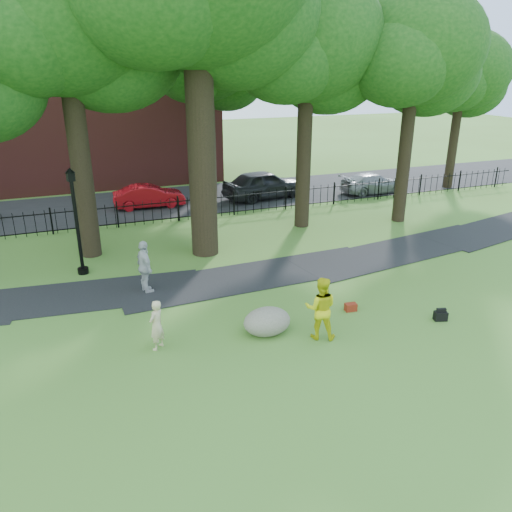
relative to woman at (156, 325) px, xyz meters
name	(u,v)px	position (x,y,z in m)	size (l,w,h in m)	color
ground	(269,329)	(3.33, -0.10, -0.74)	(120.00, 120.00, 0.00)	#496D26
footpath	(254,276)	(4.33, 3.80, -0.74)	(36.00, 2.60, 0.03)	black
street	(163,202)	(3.33, 15.90, -0.74)	(80.00, 7.00, 0.02)	black
iron_fence	(178,209)	(3.33, 11.90, -0.14)	(44.00, 0.04, 1.20)	black
brick_building	(71,89)	(-0.67, 23.90, 5.26)	(18.00, 8.00, 12.00)	maroon
tree_row	(201,46)	(3.85, 8.30, 7.42)	(26.82, 7.96, 12.42)	black
woman	(156,325)	(0.00, 0.00, 0.00)	(0.54, 0.35, 1.47)	#C4B487
man	(321,308)	(4.51, -1.09, 0.21)	(0.92, 0.71, 1.89)	#CECB11
pedestrian	(145,267)	(0.34, 3.85, 0.21)	(1.11, 0.46, 1.89)	#B1B1B6
boulder	(267,320)	(3.19, -0.28, -0.32)	(1.43, 1.08, 0.84)	#5B574C
lamppost	(77,224)	(-1.63, 6.43, 1.25)	(0.40, 0.40, 4.05)	black
backpack	(440,316)	(8.52, -1.54, -0.59)	(0.39, 0.24, 0.29)	black
red_bag	(351,307)	(6.25, 0.03, -0.61)	(0.37, 0.23, 0.25)	maroon
red_sedan	(149,196)	(2.41, 15.05, -0.10)	(1.35, 3.86, 1.27)	#A00C13
grey_car	(264,184)	(9.14, 14.60, 0.11)	(2.00, 4.98, 1.70)	black
silver_car	(373,183)	(15.94, 13.40, -0.13)	(1.71, 4.20, 1.22)	gray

